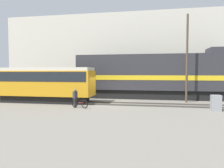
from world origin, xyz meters
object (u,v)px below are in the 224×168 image
Objects in this scene: utility_pole_right at (187,59)px; signal_box at (216,103)px; bicycle at (80,104)px; freight_locomotive at (155,76)px; streetcar at (45,83)px; person at (75,96)px.

utility_pole_right is 7.07× the size of signal_box.
bicycle is 11.13m from utility_pole_right.
utility_pole_right is at bearing -41.43° from freight_locomotive.
streetcar reaches higher than bicycle.
utility_pole_right is 6.00m from signal_box.
utility_pole_right is (2.97, -2.62, 1.69)m from freight_locomotive.
person is at bearing -151.55° from utility_pole_right.
person is 10.98m from signal_box.
signal_box is (4.47, -7.15, -1.95)m from freight_locomotive.
freight_locomotive is 2.03× the size of utility_pole_right.
freight_locomotive reaches higher than streetcar.
freight_locomotive is at bearing 138.57° from utility_pole_right.
utility_pole_right is at bearing 11.01° from streetcar.
person is at bearing -179.92° from bicycle.
utility_pole_right is (9.46, 5.12, 3.30)m from person.
freight_locomotive is 8.65m from signal_box.
bicycle is at bearing -29.71° from streetcar.
freight_locomotive is 10.62× the size of bicycle.
person is at bearing -176.90° from signal_box.
streetcar is 15.14m from signal_box.
streetcar is at bearing 148.00° from person.
signal_box is (14.96, -1.91, -1.32)m from streetcar.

